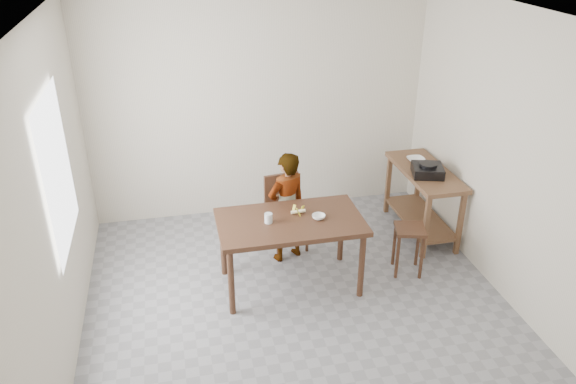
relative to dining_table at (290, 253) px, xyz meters
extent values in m
cube|color=gray|center=(0.00, -0.30, -0.40)|extent=(4.00, 4.00, 0.04)
cube|color=white|center=(0.00, -0.30, 2.35)|extent=(4.00, 4.00, 0.04)
cube|color=beige|center=(0.00, 1.72, 0.98)|extent=(4.00, 0.04, 2.70)
cube|color=beige|center=(0.00, -2.32, 0.98)|extent=(4.00, 0.04, 2.70)
cube|color=beige|center=(-2.02, -0.30, 0.98)|extent=(0.04, 4.00, 2.70)
cube|color=beige|center=(2.02, -0.30, 0.98)|extent=(0.04, 4.00, 2.70)
cube|color=white|center=(-1.97, -0.10, 1.12)|extent=(0.02, 1.10, 1.30)
imported|color=white|center=(0.07, 0.50, 0.24)|extent=(0.53, 0.44, 1.23)
cylinder|color=silver|center=(-0.21, -0.01, 0.42)|extent=(0.09, 0.09, 0.10)
imported|color=white|center=(0.27, -0.04, 0.40)|extent=(0.14, 0.14, 0.04)
imported|color=white|center=(1.70, 0.93, 0.45)|extent=(0.20, 0.20, 0.05)
cube|color=black|center=(1.67, 0.57, 0.48)|extent=(0.40, 0.40, 0.11)
camera|label=1|loc=(-1.04, -4.57, 3.03)|focal=35.00mm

